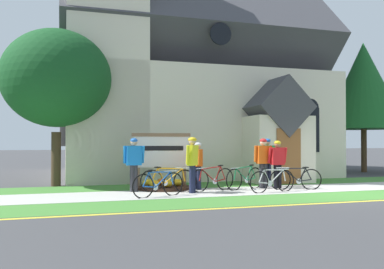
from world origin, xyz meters
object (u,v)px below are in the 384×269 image
(bicycle_red, at_px, (296,179))
(cyclist_in_green_jersey, at_px, (263,159))
(bicycle_silver, at_px, (245,178))
(cyclist_in_orange_jersey, at_px, (267,158))
(bicycle_white, at_px, (272,181))
(yard_deciduous_tree, at_px, (57,79))
(bicycle_orange, at_px, (213,179))
(cyclist_in_blue_jersey, at_px, (277,161))
(church_sign, at_px, (161,152))
(cyclist_in_red_jersey, at_px, (192,160))
(cyclist_in_yellow_jersey, at_px, (134,160))
(bicycle_yellow, at_px, (158,184))
(bicycle_black, at_px, (168,180))
(roadside_conifer, at_px, (363,86))
(cyclist_in_white_jersey, at_px, (198,162))

(bicycle_red, distance_m, cyclist_in_green_jersey, 1.28)
(bicycle_silver, height_order, cyclist_in_orange_jersey, cyclist_in_orange_jersey)
(bicycle_white, distance_m, yard_deciduous_tree, 8.41)
(bicycle_orange, distance_m, yard_deciduous_tree, 6.72)
(cyclist_in_blue_jersey, distance_m, yard_deciduous_tree, 8.38)
(church_sign, bearing_deg, cyclist_in_green_jersey, -17.55)
(bicycle_silver, height_order, bicycle_red, bicycle_silver)
(cyclist_in_green_jersey, height_order, cyclist_in_red_jersey, cyclist_in_red_jersey)
(bicycle_orange, relative_size, cyclist_in_blue_jersey, 1.05)
(bicycle_silver, relative_size, yard_deciduous_tree, 0.29)
(bicycle_white, height_order, cyclist_in_red_jersey, cyclist_in_red_jersey)
(cyclist_in_yellow_jersey, height_order, cyclist_in_orange_jersey, cyclist_in_yellow_jersey)
(bicycle_yellow, xyz_separation_m, cyclist_in_green_jersey, (3.91, 1.09, 0.64))
(bicycle_black, bearing_deg, yard_deciduous_tree, 138.77)
(cyclist_in_orange_jersey, relative_size, roadside_conifer, 0.25)
(bicycle_yellow, height_order, cyclist_in_orange_jersey, cyclist_in_orange_jersey)
(bicycle_yellow, height_order, bicycle_orange, bicycle_orange)
(cyclist_in_yellow_jersey, relative_size, cyclist_in_white_jersey, 1.09)
(bicycle_black, bearing_deg, bicycle_red, -7.59)
(bicycle_yellow, height_order, cyclist_in_white_jersey, cyclist_in_white_jersey)
(cyclist_in_green_jersey, xyz_separation_m, yard_deciduous_tree, (-6.81, 2.83, 2.87))
(cyclist_in_white_jersey, bearing_deg, bicycle_black, -156.11)
(bicycle_yellow, bearing_deg, church_sign, 74.91)
(bicycle_black, relative_size, cyclist_in_orange_jersey, 1.00)
(cyclist_in_red_jersey, bearing_deg, bicycle_yellow, -156.28)
(bicycle_silver, relative_size, cyclist_in_red_jersey, 0.94)
(cyclist_in_white_jersey, height_order, yard_deciduous_tree, yard_deciduous_tree)
(bicycle_red, bearing_deg, bicycle_black, 172.41)
(bicycle_red, bearing_deg, cyclist_in_green_jersey, 138.84)
(bicycle_black, relative_size, bicycle_orange, 0.99)
(cyclist_in_yellow_jersey, bearing_deg, bicycle_white, -18.15)
(bicycle_orange, relative_size, yard_deciduous_tree, 0.30)
(bicycle_orange, xyz_separation_m, bicycle_silver, (1.18, 0.08, -0.00))
(cyclist_in_red_jersey, distance_m, roadside_conifer, 13.28)
(cyclist_in_red_jersey, bearing_deg, church_sign, 110.88)
(bicycle_red, xyz_separation_m, roadside_conifer, (7.77, 6.14, 4.19))
(bicycle_silver, bearing_deg, bicycle_yellow, -162.59)
(church_sign, xyz_separation_m, bicycle_red, (4.17, -1.78, -0.87))
(bicycle_white, xyz_separation_m, cyclist_in_orange_jersey, (0.62, 1.53, 0.64))
(cyclist_in_white_jersey, bearing_deg, bicycle_white, -35.36)
(bicycle_orange, bearing_deg, cyclist_in_yellow_jersey, 169.69)
(bicycle_red, relative_size, cyclist_in_orange_jersey, 1.01)
(cyclist_in_orange_jersey, bearing_deg, bicycle_red, -69.23)
(bicycle_red, relative_size, cyclist_in_red_jersey, 0.99)
(bicycle_silver, bearing_deg, church_sign, 156.30)
(bicycle_yellow, height_order, cyclist_in_yellow_jersey, cyclist_in_yellow_jersey)
(bicycle_black, distance_m, cyclist_in_green_jersey, 3.45)
(bicycle_white, xyz_separation_m, cyclist_in_blue_jersey, (0.66, 0.87, 0.59))
(bicycle_silver, distance_m, cyclist_in_blue_jersey, 1.29)
(cyclist_in_white_jersey, height_order, cyclist_in_red_jersey, cyclist_in_red_jersey)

